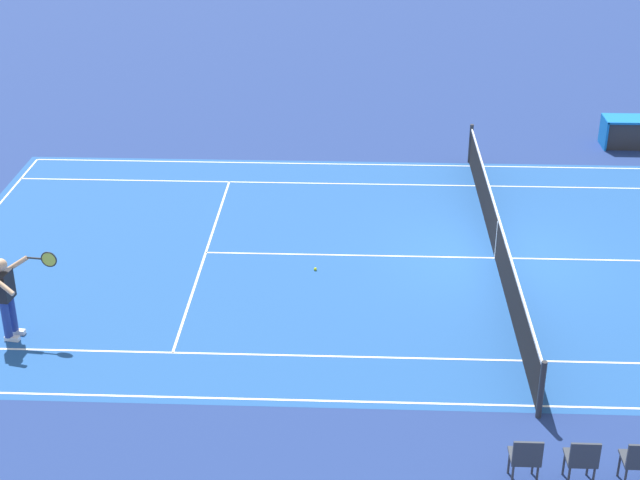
# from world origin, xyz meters

# --- Properties ---
(ground_plane) EXTENTS (60.00, 60.00, 0.00)m
(ground_plane) POSITION_xyz_m (0.00, 0.00, 0.00)
(ground_plane) COLOR navy
(court_slab) EXTENTS (24.20, 11.40, 0.00)m
(court_slab) POSITION_xyz_m (0.00, 0.00, 0.00)
(court_slab) COLOR #1E4C93
(court_slab) RESTS_ON ground_plane
(court_line_markings) EXTENTS (23.85, 11.05, 0.01)m
(court_line_markings) POSITION_xyz_m (0.00, 0.00, 0.00)
(court_line_markings) COLOR white
(court_line_markings) RESTS_ON ground_plane
(tennis_net) EXTENTS (0.10, 11.70, 1.08)m
(tennis_net) POSITION_xyz_m (0.00, 0.00, 0.49)
(tennis_net) COLOR #2D2D33
(tennis_net) RESTS_ON ground_plane
(tennis_player_near) EXTENTS (1.12, 0.77, 1.70)m
(tennis_player_near) POSITION_xyz_m (9.49, 3.68, 0.93)
(tennis_player_near) COLOR navy
(tennis_player_near) RESTS_ON ground_plane
(tennis_ball) EXTENTS (0.07, 0.07, 0.07)m
(tennis_ball) POSITION_xyz_m (3.93, 0.75, 0.03)
(tennis_ball) COLOR #CCE01E
(tennis_ball) RESTS_ON ground_plane
(spectator_chair_2) EXTENTS (0.44, 0.44, 0.88)m
(spectator_chair_2) POSITION_xyz_m (-1.14, 7.51, 0.52)
(spectator_chair_2) COLOR #38383D
(spectator_chair_2) RESTS_ON ground_plane
(spectator_chair_3) EXTENTS (0.44, 0.44, 0.88)m
(spectator_chair_3) POSITION_xyz_m (-0.31, 7.51, 0.52)
(spectator_chair_3) COLOR #38383D
(spectator_chair_3) RESTS_ON ground_plane
(spectator_chair_4) EXTENTS (0.44, 0.44, 0.88)m
(spectator_chair_4) POSITION_xyz_m (0.51, 7.51, 0.52)
(spectator_chair_4) COLOR #38383D
(spectator_chair_4) RESTS_ON ground_plane
(equipment_cart_tarped) EXTENTS (1.25, 0.84, 0.85)m
(equipment_cart_tarped) POSITION_xyz_m (-4.47, -7.23, 0.44)
(equipment_cart_tarped) COLOR #2D2D33
(equipment_cart_tarped) RESTS_ON ground_plane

